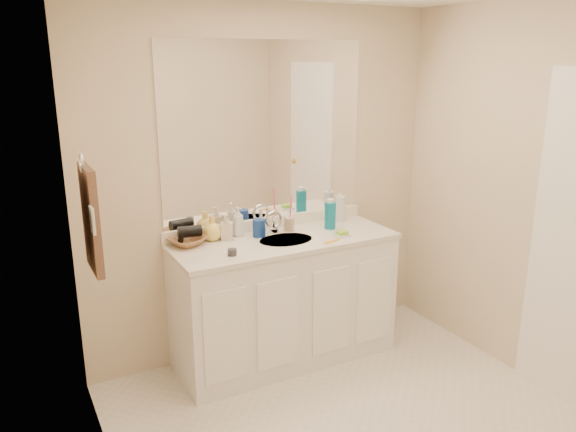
{
  "coord_description": "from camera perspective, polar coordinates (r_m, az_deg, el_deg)",
  "views": [
    {
      "loc": [
        -1.66,
        -2.12,
        2.05
      ],
      "look_at": [
        0.0,
        0.97,
        1.05
      ],
      "focal_mm": 35.0,
      "sensor_mm": 36.0,
      "label": 1
    }
  ],
  "objects": [
    {
      "name": "soap_dish",
      "position": [
        3.81,
        5.52,
        -1.97
      ],
      "size": [
        0.11,
        0.09,
        0.01
      ],
      "primitive_type": "cube",
      "rotation": [
        0.0,
        0.0,
        -0.09
      ],
      "color": "white",
      "rests_on": "countertop"
    },
    {
      "name": "green_soap",
      "position": [
        3.81,
        5.53,
        -1.71
      ],
      "size": [
        0.08,
        0.05,
        0.03
      ],
      "primitive_type": "cube",
      "rotation": [
        0.0,
        0.0,
        -0.01
      ],
      "color": "#89C830",
      "rests_on": "soap_dish"
    },
    {
      "name": "tan_cup",
      "position": [
        3.9,
        0.12,
        -0.84
      ],
      "size": [
        0.09,
        0.09,
        0.1
      ],
      "primitive_type": "cylinder",
      "rotation": [
        0.0,
        0.0,
        0.38
      ],
      "color": "#D1B393",
      "rests_on": "countertop"
    },
    {
      "name": "soap_bottle_cream",
      "position": [
        3.73,
        -6.25,
        -1.08
      ],
      "size": [
        0.1,
        0.1,
        0.17
      ],
      "primitive_type": "imported",
      "rotation": [
        0.0,
        0.0,
        -0.41
      ],
      "color": "beige",
      "rests_on": "countertop"
    },
    {
      "name": "sink_basin",
      "position": [
        3.73,
        -0.22,
        -2.58
      ],
      "size": [
        0.37,
        0.37,
        0.02
      ],
      "primitive_type": "cylinder",
      "color": "silver",
      "rests_on": "countertop"
    },
    {
      "name": "toothbrush",
      "position": [
        3.87,
        0.26,
        0.62
      ],
      "size": [
        0.02,
        0.04,
        0.2
      ],
      "primitive_type": "cylinder",
      "rotation": [
        0.14,
        0.0,
        0.14
      ],
      "color": "#FF4398",
      "rests_on": "tan_cup"
    },
    {
      "name": "mouthwash_bottle",
      "position": [
        3.95,
        4.3,
        0.06
      ],
      "size": [
        0.08,
        0.08,
        0.19
      ],
      "primitive_type": "cylinder",
      "rotation": [
        0.0,
        0.0,
        -0.0
      ],
      "color": "#0C7293",
      "rests_on": "countertop"
    },
    {
      "name": "wall_right",
      "position": [
        3.74,
        25.44,
        1.19
      ],
      "size": [
        0.02,
        2.6,
        2.4
      ],
      "primitive_type": "cube",
      "color": "beige",
      "rests_on": "floor"
    },
    {
      "name": "backsplash",
      "position": [
        3.95,
        -2.12,
        -0.73
      ],
      "size": [
        1.52,
        0.03,
        0.08
      ],
      "primitive_type": "cube",
      "color": "white",
      "rests_on": "countertop"
    },
    {
      "name": "countertop",
      "position": [
        3.75,
        -0.36,
        -2.54
      ],
      "size": [
        1.52,
        0.57,
        0.03
      ],
      "primitive_type": "cube",
      "color": "white",
      "rests_on": "vanity_cabinet"
    },
    {
      "name": "wall_left",
      "position": [
        2.31,
        -17.32,
        -6.42
      ],
      "size": [
        0.02,
        2.6,
        2.4
      ],
      "primitive_type": "cube",
      "color": "beige",
      "rests_on": "floor"
    },
    {
      "name": "faucet",
      "position": [
        3.86,
        -1.47,
        -0.89
      ],
      "size": [
        0.02,
        0.02,
        0.11
      ],
      "primitive_type": "cylinder",
      "color": "silver",
      "rests_on": "countertop"
    },
    {
      "name": "dark_jar",
      "position": [
        3.45,
        -5.69,
        -3.67
      ],
      "size": [
        0.07,
        0.07,
        0.04
      ],
      "primitive_type": "cylinder",
      "rotation": [
        0.0,
        0.0,
        0.21
      ],
      "color": "#2A2B30",
      "rests_on": "countertop"
    },
    {
      "name": "vanity_cabinet",
      "position": [
        3.91,
        -0.35,
        -8.66
      ],
      "size": [
        1.5,
        0.55,
        0.85
      ],
      "primitive_type": "cube",
      "color": "white",
      "rests_on": "floor"
    },
    {
      "name": "hair_dryer",
      "position": [
        3.65,
        -9.96,
        -1.56
      ],
      "size": [
        0.16,
        0.1,
        0.08
      ],
      "primitive_type": "cylinder",
      "rotation": [
        0.0,
        1.57,
        -0.14
      ],
      "color": "black",
      "rests_on": "wicker_basket"
    },
    {
      "name": "hand_towel",
      "position": [
        3.03,
        -19.39,
        -0.33
      ],
      "size": [
        0.04,
        0.32,
        0.55
      ],
      "primitive_type": "cube",
      "color": "#463125",
      "rests_on": "towel_ring"
    },
    {
      "name": "soap_bottle_yellow",
      "position": [
        3.73,
        -7.73,
        -1.23
      ],
      "size": [
        0.15,
        0.15,
        0.17
      ],
      "primitive_type": "imported",
      "rotation": [
        0.0,
        0.0,
        -0.19
      ],
      "color": "#FDDA62",
      "rests_on": "countertop"
    },
    {
      "name": "clear_pump_bottle",
      "position": [
        4.15,
        5.29,
        0.77
      ],
      "size": [
        0.09,
        0.09,
        0.19
      ],
      "primitive_type": "cylinder",
      "rotation": [
        0.0,
        0.0,
        -0.41
      ],
      "color": "silver",
      "rests_on": "countertop"
    },
    {
      "name": "switch_plate",
      "position": [
        2.83,
        -19.25,
        -0.41
      ],
      "size": [
        0.01,
        0.08,
        0.13
      ],
      "primitive_type": "cube",
      "color": "silver",
      "rests_on": "wall_left"
    },
    {
      "name": "wall_back",
      "position": [
        3.9,
        -2.26,
        3.27
      ],
      "size": [
        2.6,
        0.02,
        2.4
      ],
      "primitive_type": "cube",
      "color": "beige",
      "rests_on": "floor"
    },
    {
      "name": "blue_mug",
      "position": [
        3.78,
        -2.96,
        -1.21
      ],
      "size": [
        0.11,
        0.11,
        0.12
      ],
      "primitive_type": "cylinder",
      "rotation": [
        0.0,
        0.0,
        -0.39
      ],
      "color": "navy",
      "rests_on": "countertop"
    },
    {
      "name": "soap_bottle_white",
      "position": [
        3.79,
        -5.08,
        -0.57
      ],
      "size": [
        0.1,
        0.1,
        0.2
      ],
      "primitive_type": "imported",
      "rotation": [
        0.0,
        0.0,
        0.3
      ],
      "color": "white",
      "rests_on": "countertop"
    },
    {
      "name": "mirror",
      "position": [
        3.83,
        -2.28,
        8.52
      ],
      "size": [
        1.48,
        0.01,
        1.2
      ],
      "primitive_type": "cube",
      "color": "white",
      "rests_on": "wall_back"
    },
    {
      "name": "orange_comb",
      "position": [
        3.7,
        4.49,
        -2.57
      ],
      "size": [
        0.13,
        0.06,
        0.01
      ],
      "primitive_type": "cube",
      "rotation": [
        0.0,
        0.0,
        0.26
      ],
      "color": "#F8A01A",
      "rests_on": "countertop"
    },
    {
      "name": "wicker_basket",
      "position": [
        3.67,
        -10.21,
        -2.53
      ],
      "size": [
        0.29,
        0.29,
        0.05
      ],
      "primitive_type": "imported",
      "rotation": [
        0.0,
        0.0,
        0.35
      ],
      "color": "brown",
      "rests_on": "countertop"
    },
    {
      "name": "towel_ring",
      "position": [
        2.97,
        -20.3,
        5.2
      ],
      "size": [
        0.01,
        0.11,
        0.11
      ],
      "primitive_type": "torus",
      "rotation": [
        0.0,
        1.57,
        0.0
      ],
      "color": "silver",
      "rests_on": "wall_left"
    }
  ]
}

